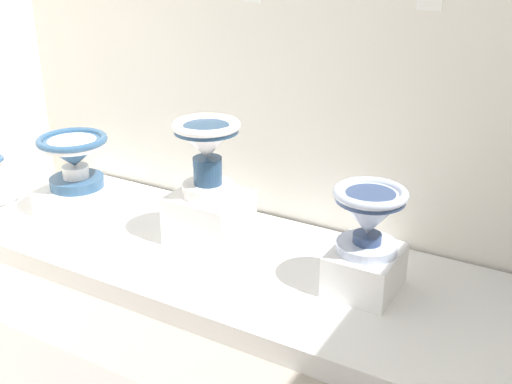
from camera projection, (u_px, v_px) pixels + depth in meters
name	position (u px, v px, depth m)	size (l,w,h in m)	color
display_platform	(279.00, 279.00, 3.01)	(3.55, 1.04, 0.11)	white
plinth_block_leftmost	(79.00, 199.00, 3.57)	(0.35, 0.39, 0.16)	white
antique_toilet_leftmost	(74.00, 154.00, 3.47)	(0.39, 0.39, 0.30)	#31577D
plinth_block_squat_floral	(209.00, 218.00, 3.22)	(0.37, 0.35, 0.26)	white
antique_toilet_squat_floral	(207.00, 147.00, 3.06)	(0.34, 0.34, 0.39)	white
plinth_block_central_ornate	(365.00, 270.00, 2.78)	(0.29, 0.34, 0.20)	white
antique_toilet_central_ornate	(369.00, 213.00, 2.67)	(0.33, 0.33, 0.30)	#B1BED9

